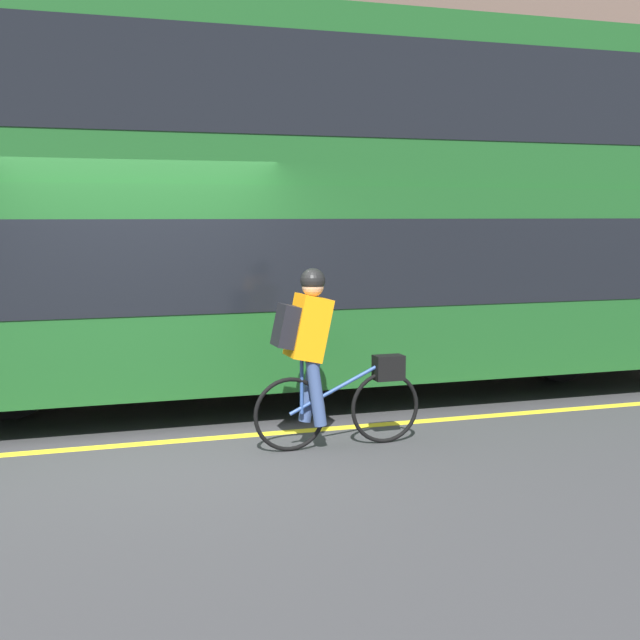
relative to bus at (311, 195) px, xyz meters
The scene contains 6 objects.
ground_plane 3.45m from the bus, 138.58° to the right, with size 80.00×80.00×0.00m, color #38383A.
road_center_line 3.33m from the bus, 142.60° to the right, with size 50.00×0.14×0.01m, color yellow.
sidewalk_curb 4.31m from the bus, 121.98° to the left, with size 60.00×2.47×0.16m.
building_facade 5.18m from the bus, 113.48° to the left, with size 60.00×0.30×7.42m.
bus is the anchor object (origin of this frame).
cyclist_on_bike 2.63m from the bus, 106.03° to the right, with size 1.52×0.32×1.56m.
Camera 1 is at (-1.05, -7.53, 2.01)m, focal length 50.00 mm.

